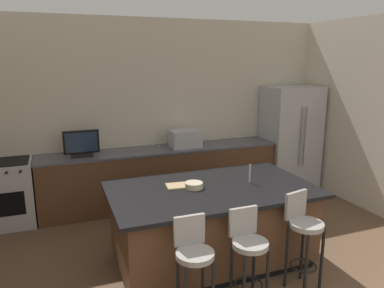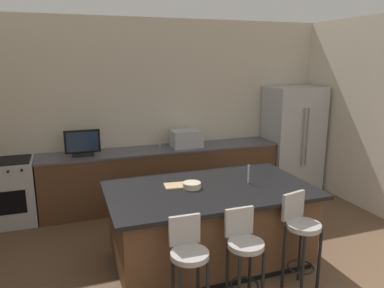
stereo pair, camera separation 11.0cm
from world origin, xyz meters
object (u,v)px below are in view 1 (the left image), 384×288
at_px(bar_stool_left, 194,262).
at_px(fruit_bowl, 194,185).
at_px(microwave, 185,138).
at_px(tv_monitor, 81,145).
at_px(kitchen_island, 211,224).
at_px(refrigerator, 290,138).
at_px(cell_phone, 171,185).
at_px(range_oven, 6,194).
at_px(cutting_board, 182,185).
at_px(bar_stool_center, 248,250).
at_px(bar_stool_right, 303,232).

height_order(bar_stool_left, fruit_bowl, same).
distance_m(microwave, tv_monitor, 1.63).
xyz_separation_m(kitchen_island, microwave, (0.35, 1.90, 0.60)).
distance_m(refrigerator, cell_phone, 3.20).
height_order(range_oven, tv_monitor, tv_monitor).
xyz_separation_m(microwave, cell_phone, (-0.76, -1.65, -0.15)).
height_order(microwave, fruit_bowl, microwave).
height_order(refrigerator, bar_stool_left, refrigerator).
relative_size(tv_monitor, cutting_board, 1.41).
distance_m(bar_stool_left, bar_stool_center, 0.55).
xyz_separation_m(tv_monitor, fruit_bowl, (1.08, -1.79, -0.16)).
height_order(kitchen_island, bar_stool_right, bar_stool_right).
xyz_separation_m(kitchen_island, fruit_bowl, (-0.20, 0.06, 0.48)).
distance_m(fruit_bowl, cutting_board, 0.15).
bearing_deg(microwave, tv_monitor, -178.17).
bearing_deg(fruit_bowl, microwave, 73.43).
height_order(kitchen_island, tv_monitor, tv_monitor).
xyz_separation_m(bar_stool_right, cutting_board, (-0.96, 0.96, 0.30)).
bearing_deg(cutting_board, cell_phone, 141.60).
bearing_deg(kitchen_island, cell_phone, 148.86).
xyz_separation_m(kitchen_island, tv_monitor, (-1.27, 1.84, 0.64)).
relative_size(bar_stool_right, fruit_bowl, 4.98).
xyz_separation_m(bar_stool_left, bar_stool_right, (1.21, 0.07, 0.03)).
height_order(refrigerator, cell_phone, refrigerator).
relative_size(range_oven, bar_stool_left, 0.97).
bearing_deg(refrigerator, bar_stool_right, -122.56).
xyz_separation_m(microwave, tv_monitor, (-1.62, -0.05, 0.04)).
bearing_deg(range_oven, microwave, 0.02).
xyz_separation_m(tv_monitor, bar_stool_center, (1.27, -2.70, -0.53)).
bearing_deg(microwave, refrigerator, -1.20).
distance_m(tv_monitor, cell_phone, 1.82).
distance_m(bar_stool_right, cell_phone, 1.53).
distance_m(kitchen_island, bar_stool_right, 1.05).
height_order(kitchen_island, microwave, microwave).
bearing_deg(refrigerator, tv_monitor, -179.85).
relative_size(kitchen_island, bar_stool_center, 2.40).
relative_size(refrigerator, fruit_bowl, 9.05).
xyz_separation_m(range_oven, microwave, (2.69, 0.00, 0.59)).
relative_size(bar_stool_left, bar_stool_center, 1.01).
bearing_deg(kitchen_island, refrigerator, 38.17).
distance_m(bar_stool_center, fruit_bowl, 1.00).
relative_size(bar_stool_left, cutting_board, 2.70).
relative_size(kitchen_island, fruit_bowl, 11.29).
distance_m(range_oven, microwave, 2.76).
height_order(bar_stool_left, bar_stool_center, bar_stool_left).
xyz_separation_m(fruit_bowl, cutting_board, (-0.10, 0.10, -0.02)).
relative_size(range_oven, microwave, 1.97).
bearing_deg(cell_phone, refrigerator, 59.82).
bearing_deg(kitchen_island, range_oven, 141.05).
distance_m(microwave, fruit_bowl, 1.92).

